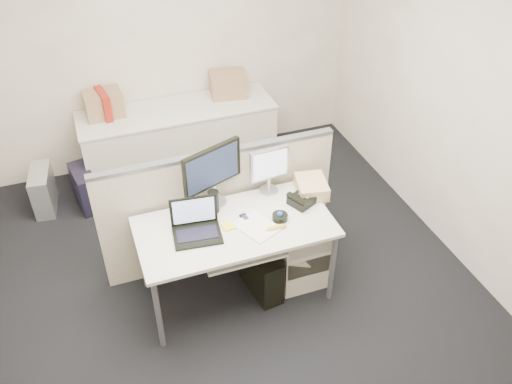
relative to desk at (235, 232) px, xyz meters
name	(u,v)px	position (x,y,z in m)	size (l,w,h in m)	color
floor	(237,291)	(0.00, 0.00, -0.67)	(4.00, 4.50, 0.01)	black
wall_back	(164,41)	(0.00, 2.25, 0.69)	(4.00, 0.02, 2.70)	beige
wall_right	(472,110)	(2.00, 0.00, 0.69)	(0.02, 4.50, 2.70)	beige
desk	(235,232)	(0.00, 0.00, 0.00)	(1.50, 0.75, 0.73)	silver
keyboard_tray	(243,251)	(0.00, -0.18, -0.04)	(0.62, 0.32, 0.02)	silver
drawer_pedestal	(296,244)	(0.55, 0.05, -0.34)	(0.40, 0.55, 0.65)	beige
cubicle_partition	(219,209)	(0.00, 0.45, -0.11)	(2.00, 0.06, 1.10)	beige
back_counter	(180,141)	(0.00, 1.93, -0.30)	(2.00, 0.60, 0.72)	beige
monitor_main	(213,176)	(-0.07, 0.32, 0.33)	(0.52, 0.20, 0.52)	black
monitor_small	(269,171)	(0.40, 0.32, 0.27)	(0.33, 0.16, 0.40)	#B7B7BC
laptop	(196,222)	(-0.30, -0.02, 0.20)	(0.35, 0.27, 0.27)	black
trackball	(280,217)	(0.35, -0.05, 0.09)	(0.12, 0.12, 0.05)	black
desk_phone	(303,199)	(0.60, 0.08, 0.10)	(0.21, 0.17, 0.07)	black
paper_stack	(257,227)	(0.15, -0.08, 0.07)	(0.24, 0.31, 0.01)	white
sticky_pad	(229,226)	(-0.05, 0.00, 0.07)	(0.09, 0.09, 0.01)	yellow
travel_mug	(214,202)	(-0.10, 0.22, 0.15)	(0.08, 0.08, 0.18)	black
banana	(276,227)	(0.28, -0.15, 0.08)	(0.17, 0.04, 0.04)	gold
cellphone	(245,218)	(0.10, 0.05, 0.07)	(0.05, 0.10, 0.01)	black
manila_folders	(311,187)	(0.72, 0.18, 0.12)	(0.24, 0.30, 0.11)	#D6B385
keyboard	(235,247)	(-0.05, -0.14, -0.02)	(0.48, 0.17, 0.03)	black
pc_tower_desk	(261,271)	(0.20, -0.05, -0.45)	(0.18, 0.46, 0.43)	black
pc_tower_spare_dark	(85,188)	(-1.05, 1.63, -0.46)	(0.17, 0.44, 0.41)	black
pc_tower_spare_silver	(43,190)	(-1.44, 1.73, -0.45)	(0.18, 0.45, 0.42)	#B7B7BC
cardboard_box_left	(104,105)	(-0.70, 2.05, 0.19)	(0.37, 0.28, 0.28)	#9F7856
cardboard_box_right	(228,85)	(0.60, 2.05, 0.19)	(0.37, 0.29, 0.27)	#9F7856
red_binder	(104,105)	(-0.70, 2.03, 0.20)	(0.07, 0.31, 0.29)	maroon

